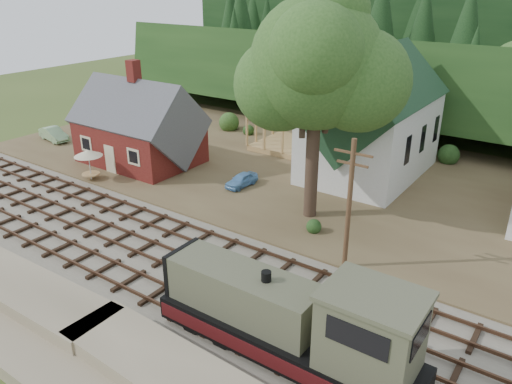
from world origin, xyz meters
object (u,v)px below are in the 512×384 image
Objects in this scene: locomotive at (294,323)px; patio_set at (88,154)px; car_blue at (242,180)px; car_green at (54,134)px.

patio_set is (-24.64, 8.50, 0.33)m from locomotive.
patio_set is at bearing 160.96° from locomotive.
car_blue is at bearing 28.27° from patio_set.
locomotive is 3.89× the size of car_blue.
patio_set reaches higher than car_green.
car_blue is at bearing -77.76° from car_green.
car_blue is 22.98m from car_green.
locomotive is at bearing -19.04° from patio_set.
locomotive is 4.75× the size of patio_set.
car_blue is 0.76× the size of car_green.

